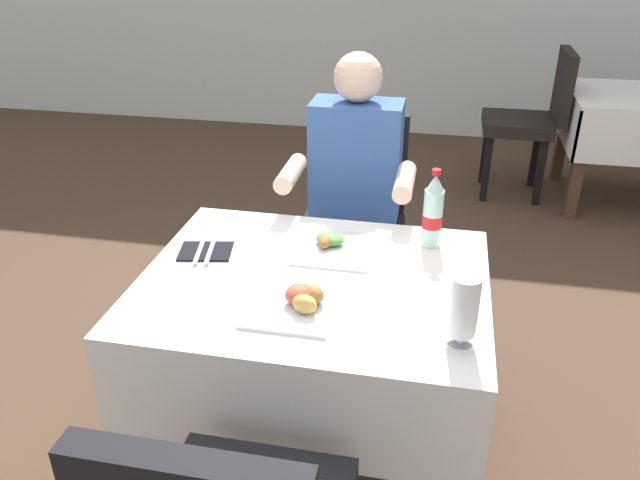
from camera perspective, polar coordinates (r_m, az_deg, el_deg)
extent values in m
plane|color=#473323|center=(2.44, -2.24, -17.24)|extent=(11.00, 11.00, 0.00)
cube|color=white|center=(1.94, -0.59, -3.70)|extent=(1.06, 0.85, 0.02)
cube|color=white|center=(1.71, -3.56, -15.72)|extent=(1.06, 0.02, 0.32)
cube|color=white|center=(2.38, 1.52, -2.11)|extent=(1.06, 0.02, 0.32)
cube|color=white|center=(2.18, -14.20, -6.02)|extent=(0.02, 0.85, 0.32)
cube|color=white|center=(2.01, 14.39, -9.28)|extent=(0.02, 0.85, 0.32)
cube|color=#472D1E|center=(2.02, -16.54, -16.30)|extent=(0.07, 0.07, 0.70)
cube|color=#472D1E|center=(2.54, -9.28, -5.37)|extent=(0.07, 0.07, 0.70)
cube|color=#472D1E|center=(2.41, 12.41, -7.71)|extent=(0.07, 0.07, 0.70)
cube|color=black|center=(2.67, 2.66, 0.10)|extent=(0.44, 0.44, 0.08)
cube|color=black|center=(2.79, 3.59, 7.17)|extent=(0.42, 0.06, 0.44)
cube|color=black|center=(2.69, -1.64, -6.24)|extent=(0.04, 0.04, 0.45)
cube|color=black|center=(2.64, 5.62, -7.02)|extent=(0.04, 0.04, 0.45)
cube|color=black|center=(2.97, -0.18, -2.67)|extent=(0.04, 0.04, 0.45)
cube|color=black|center=(2.93, 6.36, -3.32)|extent=(0.04, 0.04, 0.45)
cylinder|color=#282D42|center=(2.64, 0.42, -6.86)|extent=(0.10, 0.10, 0.45)
cylinder|color=#282D42|center=(2.62, 3.88, -7.24)|extent=(0.10, 0.10, 0.45)
cube|color=#282D42|center=(2.62, 2.83, 0.07)|extent=(0.34, 0.36, 0.12)
cube|color=#385B9E|center=(2.57, 3.27, 7.03)|extent=(0.36, 0.20, 0.50)
sphere|color=beige|center=(2.47, 3.49, 14.55)|extent=(0.19, 0.19, 0.19)
cylinder|color=beige|center=(2.39, -2.68, 6.07)|extent=(0.07, 0.26, 0.07)
cylinder|color=beige|center=(2.33, 7.70, 5.26)|extent=(0.07, 0.26, 0.07)
cube|color=white|center=(1.78, -2.63, -6.14)|extent=(0.25, 0.25, 0.01)
ellipsoid|color=#C14C33|center=(1.77, -1.84, -4.97)|extent=(0.11, 0.10, 0.06)
ellipsoid|color=#99602D|center=(1.78, -0.54, -5.00)|extent=(0.08, 0.08, 0.05)
ellipsoid|color=gold|center=(1.73, -1.41, -5.84)|extent=(0.08, 0.07, 0.06)
cube|color=white|center=(2.08, 1.26, -0.81)|extent=(0.26, 0.26, 0.01)
ellipsoid|color=#99602D|center=(2.08, 0.50, -0.06)|extent=(0.05, 0.08, 0.04)
ellipsoid|color=#4C8E38|center=(2.09, 0.90, 0.10)|extent=(0.11, 0.10, 0.04)
cylinder|color=white|center=(1.69, 12.53, -9.14)|extent=(0.07, 0.07, 0.01)
cylinder|color=white|center=(1.68, 12.60, -8.64)|extent=(0.02, 0.02, 0.03)
cylinder|color=white|center=(1.62, 12.95, -5.83)|extent=(0.08, 0.08, 0.17)
cylinder|color=#C68928|center=(1.64, 12.86, -6.49)|extent=(0.07, 0.07, 0.12)
cylinder|color=silver|center=(2.11, 10.17, 1.97)|extent=(0.07, 0.07, 0.20)
cylinder|color=red|center=(2.11, 10.15, 1.73)|extent=(0.07, 0.07, 0.04)
cone|color=silver|center=(2.06, 10.46, 5.16)|extent=(0.06, 0.06, 0.05)
cylinder|color=red|center=(2.05, 10.54, 6.10)|extent=(0.03, 0.03, 0.02)
cube|color=black|center=(2.10, -10.35, -1.02)|extent=(0.19, 0.16, 0.01)
cube|color=silver|center=(2.10, -10.85, -0.84)|extent=(0.05, 0.19, 0.01)
cube|color=silver|center=(2.10, -9.88, -0.85)|extent=(0.05, 0.19, 0.01)
cube|color=white|center=(4.88, 25.67, 10.89)|extent=(0.83, 0.02, 0.32)
cube|color=white|center=(4.43, 21.55, 10.21)|extent=(0.02, 0.79, 0.32)
cube|color=#472D1E|center=(4.19, 22.43, 6.32)|extent=(0.07, 0.07, 0.70)
cube|color=#472D1E|center=(4.81, 21.23, 9.11)|extent=(0.07, 0.07, 0.70)
cube|color=black|center=(4.40, 17.46, 10.04)|extent=(0.44, 0.44, 0.08)
cube|color=black|center=(4.37, 21.26, 12.89)|extent=(0.06, 0.42, 0.44)
cube|color=black|center=(4.63, 14.75, 7.75)|extent=(0.04, 0.04, 0.45)
cube|color=black|center=(4.31, 14.89, 6.27)|extent=(0.04, 0.04, 0.45)
cube|color=black|center=(4.67, 18.93, 7.31)|extent=(0.04, 0.04, 0.45)
cube|color=black|center=(4.35, 19.36, 5.81)|extent=(0.04, 0.04, 0.45)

